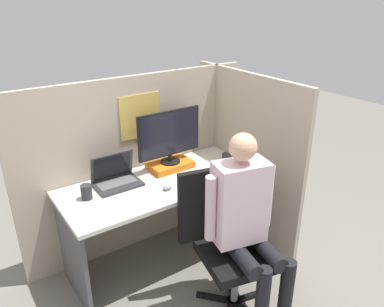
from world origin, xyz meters
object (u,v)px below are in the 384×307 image
Objects in this scene: carrot_toy at (215,175)px; office_chair at (225,239)px; paper_box at (170,165)px; monitor at (169,135)px; pen_cup at (86,192)px; person at (247,219)px; laptop at (116,179)px; stapler at (229,158)px.

office_chair reaches higher than carrot_toy.
paper_box is 3.03× the size of carrot_toy.
monitor is at bearing 86.96° from office_chair.
paper_box is 3.29× the size of pen_cup.
person reaches higher than office_chair.
person is (-0.00, -0.94, -0.28)m from monitor.
laptop reaches higher than carrot_toy.
stapler is at bearing -19.50° from paper_box.
laptop is at bearing 120.28° from office_chair.
carrot_toy is at bearing -26.01° from laptop.
pen_cup is at bearing -172.85° from monitor.
paper_box is at bearing 86.94° from office_chair.
pen_cup is at bearing 164.82° from carrot_toy.
paper_box is 0.64× the size of monitor.
monitor is at bearing 160.20° from stapler.
office_chair is at bearing 103.06° from person.
monitor is 0.98m from person.
office_chair reaches higher than pen_cup.
carrot_toy is (0.20, -0.35, -0.00)m from paper_box.
pen_cup is (-0.94, 0.26, 0.03)m from carrot_toy.
office_chair is at bearing -93.06° from paper_box.
office_chair is at bearing -44.15° from pen_cup.
laptop is at bearing -178.41° from paper_box.
paper_box is 0.27× the size of person.
person is at bearing -90.26° from paper_box.
carrot_toy is (-0.29, -0.17, -0.00)m from stapler.
monitor is 0.94m from office_chair.
carrot_toy is at bearing -149.26° from stapler.
monitor is 3.73× the size of stapler.
laptop is 0.25× the size of person.
paper_box is at bearing 160.50° from stapler.
office_chair is at bearing -93.04° from monitor.
office_chair is 0.29m from person.
paper_box is 0.35× the size of office_chair.
office_chair reaches higher than paper_box.
person reaches higher than laptop.
carrot_toy is 0.12× the size of office_chair.
pen_cup is (-0.75, -0.09, -0.24)m from monitor.
stapler is at bearing -19.80° from monitor.
laptop is 2.25× the size of stapler.
carrot_toy is at bearing -60.66° from monitor.
carrot_toy is 0.09× the size of person.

